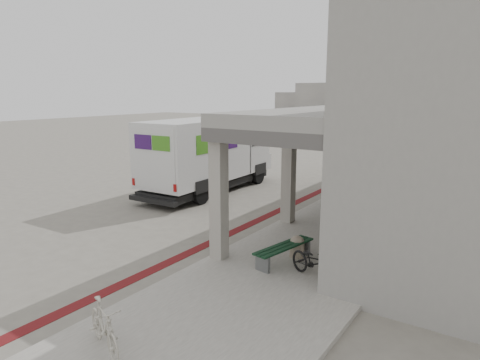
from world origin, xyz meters
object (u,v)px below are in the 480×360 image
Objects in this scene: bench at (284,250)px; bicycle_black at (314,263)px; bicycle_cream at (104,327)px; utility_cabinet at (399,200)px; fedex_truck at (209,153)px.

bicycle_black reaches higher than bench.
utility_cabinet is at bearing 12.93° from bicycle_cream.
utility_cabinet is 0.62× the size of bicycle_cream.
fedex_truck is at bearing 151.62° from bench.
bench is 1.24m from bicycle_black.
fedex_truck reaches higher than bicycle_black.
bicycle_black is at bearing -79.34° from utility_cabinet.
bicycle_cream is (6.34, -11.11, -1.22)m from fedex_truck.
bicycle_black is (-0.16, -7.29, -0.04)m from utility_cabinet.
bicycle_black is (8.16, -6.41, -1.24)m from fedex_truck.
bicycle_cream is (-1.99, -11.98, -0.01)m from utility_cabinet.
bench is at bearing -88.75° from utility_cabinet.
utility_cabinet is at bearing 4.19° from fedex_truck.
bicycle_black is (1.11, -0.55, 0.09)m from bench.
fedex_truck is at bearing -162.06° from utility_cabinet.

